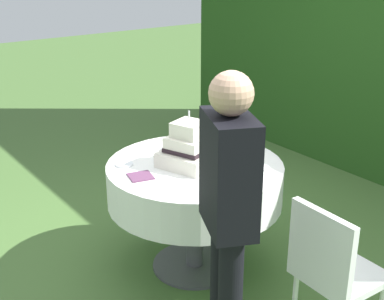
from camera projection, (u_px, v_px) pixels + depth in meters
ground_plane at (195, 265)px, 3.71m from camera, size 20.00×20.00×0.00m
cake_table at (195, 184)px, 3.48m from camera, size 1.15×1.15×0.77m
wedding_cake at (190, 149)px, 3.37m from camera, size 0.41×0.41×0.36m
serving_plate_near at (170, 149)px, 3.67m from camera, size 0.13×0.13×0.01m
serving_plate_far at (236, 176)px, 3.23m from camera, size 0.12×0.12×0.01m
serving_plate_left at (124, 164)px, 3.41m from camera, size 0.12×0.12×0.01m
serving_plate_right at (260, 167)px, 3.36m from camera, size 0.11×0.11×0.01m
napkin_stack at (141, 176)px, 3.23m from camera, size 0.17×0.17×0.01m
garden_chair at (332, 267)px, 2.73m from camera, size 0.42×0.42×0.89m
standing_person at (228, 212)px, 2.47m from camera, size 0.41×0.33×1.60m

